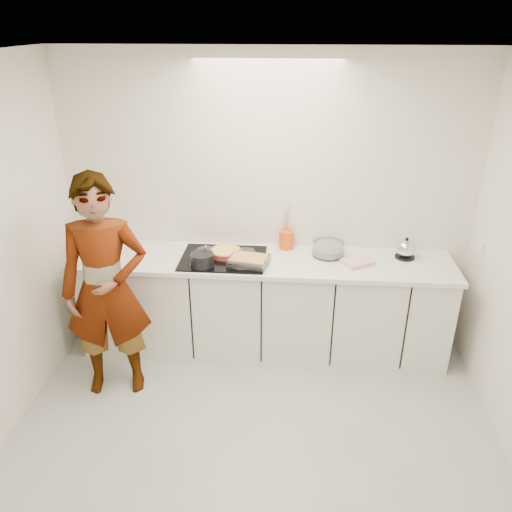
# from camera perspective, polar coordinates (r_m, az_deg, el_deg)

# --- Properties ---
(floor) EXTENTS (3.60, 3.20, 0.00)m
(floor) POSITION_cam_1_polar(r_m,az_deg,el_deg) (3.79, -0.57, -21.67)
(floor) COLOR #ACACA6
(floor) RESTS_ON ground
(ceiling) EXTENTS (3.60, 3.20, 0.00)m
(ceiling) POSITION_cam_1_polar(r_m,az_deg,el_deg) (2.58, -0.84, 21.48)
(ceiling) COLOR white
(ceiling) RESTS_ON wall_back
(wall_back) EXTENTS (3.60, 0.00, 2.60)m
(wall_back) POSITION_cam_1_polar(r_m,az_deg,el_deg) (4.43, 1.23, 5.96)
(wall_back) COLOR white
(wall_back) RESTS_ON ground
(base_cabinets) EXTENTS (3.20, 0.58, 0.87)m
(base_cabinets) POSITION_cam_1_polar(r_m,az_deg,el_deg) (4.51, 0.87, -5.83)
(base_cabinets) COLOR silver
(base_cabinets) RESTS_ON floor
(countertop) EXTENTS (3.24, 0.64, 0.04)m
(countertop) POSITION_cam_1_polar(r_m,az_deg,el_deg) (4.29, 0.91, -0.63)
(countertop) COLOR white
(countertop) RESTS_ON base_cabinets
(hob) EXTENTS (0.72, 0.54, 0.01)m
(hob) POSITION_cam_1_polar(r_m,az_deg,el_deg) (4.30, -3.76, -0.26)
(hob) COLOR black
(hob) RESTS_ON countertop
(tart_dish) EXTENTS (0.35, 0.35, 0.05)m
(tart_dish) POSITION_cam_1_polar(r_m,az_deg,el_deg) (4.34, -3.49, 0.47)
(tart_dish) COLOR #A7362C
(tart_dish) RESTS_ON hob
(saucepan) EXTENTS (0.24, 0.24, 0.19)m
(saucepan) POSITION_cam_1_polar(r_m,az_deg,el_deg) (4.15, -6.16, -0.41)
(saucepan) COLOR black
(saucepan) RESTS_ON hob
(baking_dish) EXTENTS (0.36, 0.29, 0.06)m
(baking_dish) POSITION_cam_1_polar(r_m,az_deg,el_deg) (4.16, -0.83, -0.47)
(baking_dish) COLOR silver
(baking_dish) RESTS_ON hob
(mixing_bowl) EXTENTS (0.33, 0.33, 0.13)m
(mixing_bowl) POSITION_cam_1_polar(r_m,az_deg,el_deg) (4.38, 8.24, 0.77)
(mixing_bowl) COLOR silver
(mixing_bowl) RESTS_ON countertop
(tea_towel) EXTENTS (0.30, 0.28, 0.04)m
(tea_towel) POSITION_cam_1_polar(r_m,az_deg,el_deg) (4.28, 11.54, -0.67)
(tea_towel) COLOR white
(tea_towel) RESTS_ON countertop
(kettle) EXTENTS (0.18, 0.18, 0.19)m
(kettle) POSITION_cam_1_polar(r_m,az_deg,el_deg) (4.47, 16.74, 0.74)
(kettle) COLOR black
(kettle) RESTS_ON countertop
(utensil_crock) EXTENTS (0.17, 0.17, 0.17)m
(utensil_crock) POSITION_cam_1_polar(r_m,az_deg,el_deg) (4.47, 3.50, 1.90)
(utensil_crock) COLOR #E0500F
(utensil_crock) RESTS_ON countertop
(cook) EXTENTS (0.74, 0.56, 1.82)m
(cook) POSITION_cam_1_polar(r_m,az_deg,el_deg) (3.98, -16.75, -3.69)
(cook) COLOR silver
(cook) RESTS_ON floor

